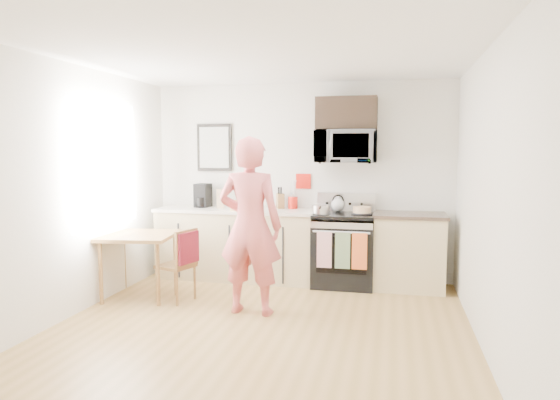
% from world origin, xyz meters
% --- Properties ---
extents(floor, '(4.60, 4.60, 0.00)m').
position_xyz_m(floor, '(0.00, 0.00, 0.00)').
color(floor, olive).
rests_on(floor, ground).
extents(back_wall, '(4.00, 0.04, 2.60)m').
position_xyz_m(back_wall, '(0.00, 2.30, 1.30)').
color(back_wall, silver).
rests_on(back_wall, floor).
extents(front_wall, '(4.00, 0.04, 2.60)m').
position_xyz_m(front_wall, '(0.00, -2.30, 1.30)').
color(front_wall, silver).
rests_on(front_wall, floor).
extents(left_wall, '(0.04, 4.60, 2.60)m').
position_xyz_m(left_wall, '(-2.00, 0.00, 1.30)').
color(left_wall, silver).
rests_on(left_wall, floor).
extents(right_wall, '(0.04, 4.60, 2.60)m').
position_xyz_m(right_wall, '(2.00, 0.00, 1.30)').
color(right_wall, silver).
rests_on(right_wall, floor).
extents(ceiling, '(4.00, 4.60, 0.04)m').
position_xyz_m(ceiling, '(0.00, 0.00, 2.60)').
color(ceiling, white).
rests_on(ceiling, back_wall).
extents(window, '(0.06, 1.40, 1.50)m').
position_xyz_m(window, '(-1.96, 0.80, 1.55)').
color(window, white).
rests_on(window, left_wall).
extents(cabinet_left, '(2.10, 0.60, 0.90)m').
position_xyz_m(cabinet_left, '(-0.80, 2.00, 0.45)').
color(cabinet_left, tan).
rests_on(cabinet_left, floor).
extents(countertop_left, '(2.14, 0.64, 0.04)m').
position_xyz_m(countertop_left, '(-0.80, 2.00, 0.92)').
color(countertop_left, beige).
rests_on(countertop_left, cabinet_left).
extents(cabinet_right, '(0.84, 0.60, 0.90)m').
position_xyz_m(cabinet_right, '(1.43, 2.00, 0.45)').
color(cabinet_right, tan).
rests_on(cabinet_right, floor).
extents(countertop_right, '(0.88, 0.64, 0.04)m').
position_xyz_m(countertop_right, '(1.43, 2.00, 0.92)').
color(countertop_right, black).
rests_on(countertop_right, cabinet_right).
extents(range, '(0.76, 0.70, 1.16)m').
position_xyz_m(range, '(0.63, 1.98, 0.44)').
color(range, black).
rests_on(range, floor).
extents(microwave, '(0.76, 0.51, 0.42)m').
position_xyz_m(microwave, '(0.63, 2.08, 1.76)').
color(microwave, '#B9B9BE').
rests_on(microwave, back_wall).
extents(upper_cabinet, '(0.76, 0.35, 0.40)m').
position_xyz_m(upper_cabinet, '(0.63, 2.12, 2.18)').
color(upper_cabinet, black).
rests_on(upper_cabinet, back_wall).
extents(wall_art, '(0.50, 0.04, 0.65)m').
position_xyz_m(wall_art, '(-1.20, 2.28, 1.75)').
color(wall_art, black).
rests_on(wall_art, back_wall).
extents(wall_trivet, '(0.20, 0.02, 0.20)m').
position_xyz_m(wall_trivet, '(0.05, 2.28, 1.30)').
color(wall_trivet, red).
rests_on(wall_trivet, back_wall).
extents(person, '(0.69, 0.46, 1.86)m').
position_xyz_m(person, '(-0.22, 0.67, 0.93)').
color(person, '#BE3435').
rests_on(person, floor).
extents(dining_table, '(0.79, 0.79, 0.74)m').
position_xyz_m(dining_table, '(-1.65, 0.94, 0.66)').
color(dining_table, brown).
rests_on(dining_table, floor).
extents(chair, '(0.47, 0.45, 0.83)m').
position_xyz_m(chair, '(-1.06, 0.85, 0.54)').
color(chair, brown).
rests_on(chair, floor).
extents(knife_block, '(0.13, 0.15, 0.20)m').
position_xyz_m(knife_block, '(-0.24, 2.18, 1.04)').
color(knife_block, brown).
rests_on(knife_block, countertop_left).
extents(utensil_crock, '(0.13, 0.13, 0.38)m').
position_xyz_m(utensil_crock, '(-0.07, 2.18, 1.09)').
color(utensil_crock, red).
rests_on(utensil_crock, countertop_left).
extents(fruit_bowl, '(0.29, 0.29, 0.11)m').
position_xyz_m(fruit_bowl, '(-0.82, 2.05, 0.98)').
color(fruit_bowl, silver).
rests_on(fruit_bowl, countertop_left).
extents(milk_carton, '(0.13, 0.13, 0.25)m').
position_xyz_m(milk_carton, '(-1.04, 2.04, 1.07)').
color(milk_carton, tan).
rests_on(milk_carton, countertop_left).
extents(coffee_maker, '(0.20, 0.28, 0.32)m').
position_xyz_m(coffee_maker, '(-1.31, 2.09, 1.09)').
color(coffee_maker, black).
rests_on(coffee_maker, countertop_left).
extents(bread_bag, '(0.34, 0.18, 0.12)m').
position_xyz_m(bread_bag, '(-0.63, 1.78, 1.00)').
color(bread_bag, '#DFC175').
rests_on(bread_bag, countertop_left).
extents(cake, '(0.27, 0.27, 0.09)m').
position_xyz_m(cake, '(0.85, 1.95, 0.97)').
color(cake, black).
rests_on(cake, range).
extents(kettle, '(0.17, 0.17, 0.22)m').
position_xyz_m(kettle, '(0.53, 2.14, 1.02)').
color(kettle, silver).
rests_on(kettle, range).
extents(pot, '(0.22, 0.37, 0.11)m').
position_xyz_m(pot, '(0.35, 1.83, 0.98)').
color(pot, '#B9B9BE').
rests_on(pot, range).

